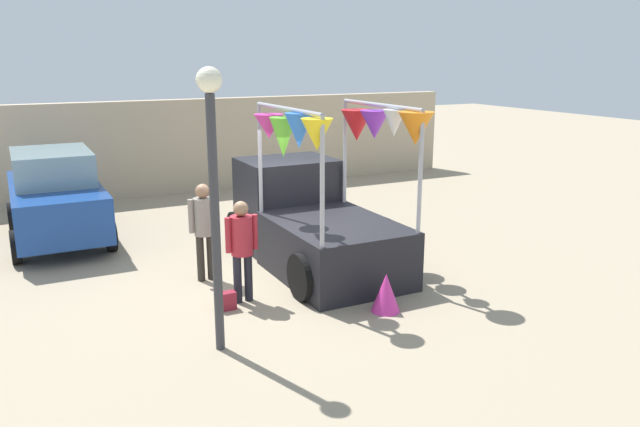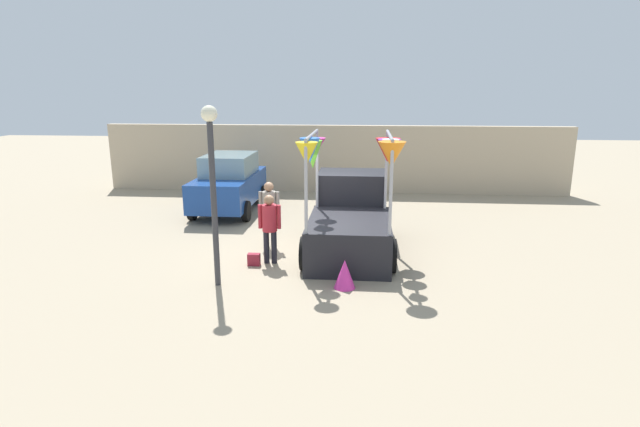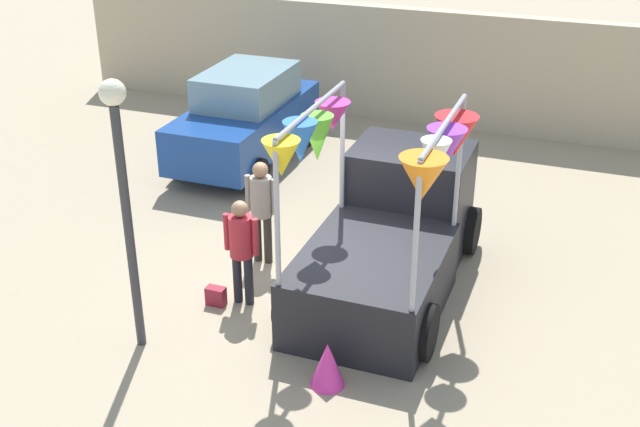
{
  "view_description": "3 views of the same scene",
  "coord_description": "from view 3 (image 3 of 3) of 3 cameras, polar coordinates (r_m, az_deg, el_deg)",
  "views": [
    {
      "loc": [
        -4.04,
        -9.59,
        3.79
      ],
      "look_at": [
        0.58,
        -0.5,
        1.19
      ],
      "focal_mm": 35.0,
      "sensor_mm": 36.0,
      "label": 1
    },
    {
      "loc": [
        1.2,
        -11.72,
        3.96
      ],
      "look_at": [
        0.21,
        -0.63,
        1.17
      ],
      "focal_mm": 28.0,
      "sensor_mm": 36.0,
      "label": 2
    },
    {
      "loc": [
        3.58,
        -9.72,
        6.31
      ],
      "look_at": [
        0.08,
        -0.37,
        1.41
      ],
      "focal_mm": 45.0,
      "sensor_mm": 36.0,
      "label": 3
    }
  ],
  "objects": [
    {
      "name": "ground_plane",
      "position": [
        12.13,
        0.25,
        -5.2
      ],
      "size": [
        60.0,
        60.0,
        0.0
      ],
      "primitive_type": "plane",
      "color": "gray"
    },
    {
      "name": "parked_car",
      "position": [
        16.34,
        -5.32,
        6.87
      ],
      "size": [
        1.88,
        4.0,
        1.88
      ],
      "color": "navy",
      "rests_on": "ground"
    },
    {
      "name": "street_lamp",
      "position": [
        10.0,
        -13.86,
        2.41
      ],
      "size": [
        0.32,
        0.32,
        3.66
      ],
      "color": "#333338",
      "rests_on": "ground"
    },
    {
      "name": "person_customer",
      "position": [
        11.31,
        -5.62,
        -2.09
      ],
      "size": [
        0.53,
        0.34,
        1.63
      ],
      "color": "black",
      "rests_on": "ground"
    },
    {
      "name": "handbag",
      "position": [
        11.72,
        -7.41,
        -5.85
      ],
      "size": [
        0.28,
        0.16,
        0.28
      ],
      "primitive_type": "cube",
      "color": "maroon",
      "rests_on": "ground"
    },
    {
      "name": "brick_boundary_wall",
      "position": [
        18.45,
        8.69,
        10.1
      ],
      "size": [
        18.0,
        0.36,
        2.6
      ],
      "primitive_type": "cube",
      "color": "tan",
      "rests_on": "ground"
    },
    {
      "name": "vendor_truck",
      "position": [
        11.87,
        5.17,
        -0.97
      ],
      "size": [
        2.47,
        4.15,
        2.99
      ],
      "color": "black",
      "rests_on": "ground"
    },
    {
      "name": "person_vendor",
      "position": [
        12.36,
        -4.19,
        0.77
      ],
      "size": [
        0.53,
        0.34,
        1.7
      ],
      "color": "#2D2823",
      "rests_on": "ground"
    },
    {
      "name": "folded_kite_bundle_magenta",
      "position": [
        10.02,
        0.53,
        -10.68
      ],
      "size": [
        0.58,
        0.58,
        0.6
      ],
      "primitive_type": "cone",
      "rotation": [
        0.0,
        0.0,
        0.42
      ],
      "color": "#D83399",
      "rests_on": "ground"
    }
  ]
}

